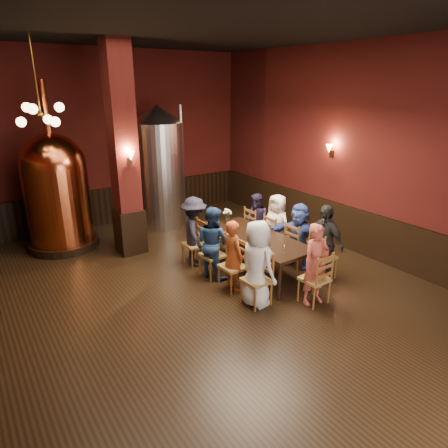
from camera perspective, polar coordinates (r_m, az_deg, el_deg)
room at (r=6.47m, az=-2.74°, el=6.93°), size 10.00×10.02×4.50m
wainscot_right at (r=9.57m, az=18.09°, el=-0.75°), size 0.08×9.90×1.00m
wainscot_back at (r=11.31m, az=-15.88°, el=2.55°), size 7.90×0.08×1.00m
column at (r=8.83m, az=-14.15°, el=9.77°), size 0.58×0.58×4.50m
pendant_cluster at (r=8.44m, az=-24.72°, el=14.03°), size 0.90×0.90×1.70m
sconce_wall at (r=9.59m, az=15.17°, el=10.12°), size 0.20×0.20×0.36m
sconce_column at (r=8.56m, az=-13.40°, el=9.20°), size 0.20×0.20×0.36m
dining_table at (r=8.04m, az=4.68°, el=-2.22°), size 1.08×2.43×0.75m
chair_0 at (r=6.94m, az=4.66°, el=-7.99°), size 0.48×0.48×0.92m
person_0 at (r=6.80m, az=4.73°, el=-5.69°), size 0.55×0.79×1.53m
chair_1 at (r=7.40m, az=1.27°, el=-6.07°), size 0.48×0.48×0.92m
person_1 at (r=7.31m, az=1.29°, el=-4.53°), size 0.33×0.50×1.36m
chair_2 at (r=7.89m, az=-1.64°, el=-4.40°), size 0.48×0.48×0.92m
person_2 at (r=7.78m, az=-1.66°, el=-2.62°), size 0.55×0.78×1.45m
chair_3 at (r=8.40m, az=-4.24°, el=-2.89°), size 0.48×0.48×0.92m
person_3 at (r=8.30m, az=-4.28°, el=-1.11°), size 0.81×1.08×1.48m
chair_4 at (r=8.05m, az=13.92°, el=-4.48°), size 0.48×0.48×0.92m
person_4 at (r=7.94m, az=14.10°, el=-2.54°), size 0.40×0.90×1.51m
chair_5 at (r=8.46m, az=10.49°, el=-3.04°), size 0.48×0.48×0.92m
person_5 at (r=8.37m, az=10.58°, el=-1.61°), size 0.74×1.33×1.37m
chair_6 at (r=8.88m, az=7.43°, el=-1.74°), size 0.48×0.48×0.92m
person_6 at (r=8.80m, az=7.50°, el=-0.26°), size 0.56×0.75×1.41m
chair_7 at (r=9.35m, az=4.63°, el=-0.55°), size 0.48×0.48×0.92m
person_7 at (r=9.29m, az=4.65°, el=0.47°), size 0.37×0.65×1.27m
chair_8 at (r=7.14m, az=12.81°, el=-7.61°), size 0.48×0.48×0.92m
person_8 at (r=7.02m, az=12.97°, el=-5.66°), size 0.56×0.40×1.46m
copper_kettle at (r=9.79m, az=-22.77°, el=4.43°), size 1.59×1.59×3.73m
steel_vessel at (r=10.64m, az=-9.17°, el=8.00°), size 1.61×1.61×3.15m
rose_vase at (r=8.69m, az=0.55°, el=1.49°), size 0.20×0.20×0.33m
wine_glass_0 at (r=7.94m, az=4.78°, el=-1.36°), size 0.07×0.07×0.17m
wine_glass_1 at (r=7.59m, az=4.73°, el=-2.37°), size 0.07×0.07×0.17m
wine_glass_2 at (r=8.41m, az=4.56°, el=-0.15°), size 0.07×0.07×0.17m
wine_glass_3 at (r=7.80m, az=3.35°, el=-1.73°), size 0.07×0.07×0.17m
wine_glass_4 at (r=7.25m, az=8.55°, el=-3.63°), size 0.07×0.07×0.17m
wine_glass_5 at (r=8.14m, az=1.56°, el=-0.77°), size 0.07×0.07×0.17m
wine_glass_6 at (r=8.07m, az=4.65°, el=-1.01°), size 0.07×0.07×0.17m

